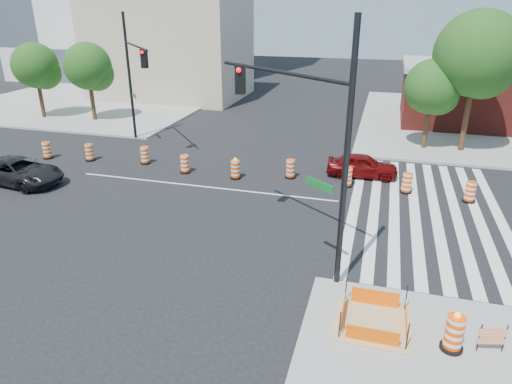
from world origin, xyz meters
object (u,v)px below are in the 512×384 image
signal_pole_se (307,125)px  signal_pole_nw (133,69)px  dark_suv (19,171)px  red_coupe (362,165)px

signal_pole_se → signal_pole_nw: signal_pole_se is taller
dark_suv → signal_pole_nw: 9.39m
dark_suv → red_coupe: bearing=-63.9°
signal_pole_se → signal_pole_nw: bearing=-5.7°
signal_pole_se → signal_pole_nw: 17.52m
dark_suv → signal_pole_se: bearing=-96.6°
signal_pole_nw → dark_suv: bearing=-59.9°
red_coupe → dark_suv: dark_suv is taller
red_coupe → signal_pole_se: 10.89m
red_coupe → signal_pole_nw: size_ratio=0.46×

